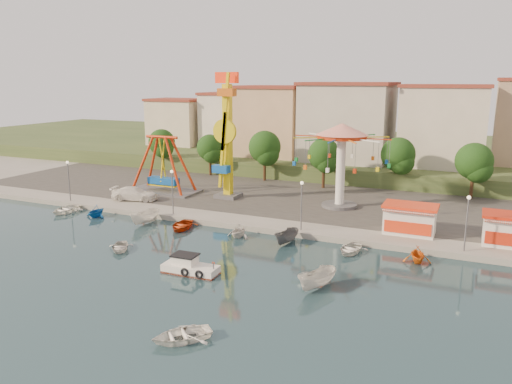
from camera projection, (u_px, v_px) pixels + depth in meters
The scene contains 37 objects.
ground at pixel (168, 265), 44.53m from camera, with size 200.00×200.00×0.00m, color #122B33.
quay_deck at pixel (344, 161), 99.61m from camera, with size 200.00×100.00×0.60m, color #9E998E.
asphalt_pad at pixel (287, 191), 71.08m from camera, with size 90.00×28.00×0.01m, color #4C4944.
hill_terrace at pixel (350, 152), 103.80m from camera, with size 200.00×60.00×3.00m, color #384C26.
pirate_ship_ride at pixel (163, 166), 69.77m from camera, with size 10.00×5.00×8.00m.
kamikaze_tower at pixel (227, 138), 65.38m from camera, with size 3.20×3.10×16.50m.
wave_swinger at pixel (341, 146), 60.75m from camera, with size 11.60×11.60×10.40m.
booth_left at pixel (410, 219), 51.28m from camera, with size 5.40×3.78×3.08m.
booth_mid at pixel (512, 230), 47.52m from camera, with size 5.40×3.78×3.08m.
lamp_post_0 at pixel (69, 182), 65.02m from camera, with size 0.14×0.14×5.00m, color #59595E.
lamp_post_1 at pixel (172, 193), 58.61m from camera, with size 0.14×0.14×5.00m, color #59595E.
lamp_post_2 at pixel (301, 207), 52.21m from camera, with size 0.14×0.14×5.00m, color #59595E.
lamp_post_3 at pixel (466, 225), 45.80m from camera, with size 0.14×0.14×5.00m, color #59595E.
tree_0 at pixel (162, 142), 86.62m from camera, with size 4.60×4.60×7.19m.
tree_1 at pixel (210, 148), 82.02m from camera, with size 4.35×4.35×6.80m.
tree_2 at pixel (265, 147), 77.48m from camera, with size 5.02×5.02×7.85m.
tree_3 at pixel (324, 154), 72.27m from camera, with size 4.68×4.68×7.32m.
tree_4 at pixel (398, 154), 70.89m from camera, with size 4.86×4.86×7.60m.
tree_5 at pixel (474, 161), 65.28m from camera, with size 4.83×4.83×7.54m.
building_0 at pixel (156, 118), 96.89m from camera, with size 9.26×9.53×11.87m, color beige.
building_1 at pixel (224, 126), 97.16m from camera, with size 12.33×9.01×8.63m, color silver.
building_2 at pixel (288, 121), 92.13m from camera, with size 11.95×9.28×11.23m, color tan.
building_3 at pixel (358, 132), 84.02m from camera, with size 12.59×10.50×9.20m, color beige.
building_4 at pixel (445, 133), 81.65m from camera, with size 10.75×9.23×9.24m, color beige.
cabin_motorboat at pixel (189, 268), 42.57m from camera, with size 4.93×2.11×1.71m.
rowboat_a at pixel (120, 247), 48.20m from camera, with size 2.33×3.26×0.68m, color silver.
rowboat_b at pixel (181, 335), 31.51m from camera, with size 2.75×3.85×0.80m, color white.
skiff at pixel (317, 280), 39.16m from camera, with size 1.57×4.17×1.61m, color silver.
van at pixel (135, 194), 65.66m from camera, with size 2.44×6.01×1.74m, color white.
moored_boat_0 at pixel (66, 209), 61.85m from camera, with size 2.98×4.17×0.86m, color white.
moored_boat_1 at pixel (96, 211), 59.84m from camera, with size 2.44×2.82×1.49m, color #1258A6.
moored_boat_2 at pixel (145, 217), 56.95m from camera, with size 1.60×4.24×1.64m, color silver.
moored_boat_3 at pixel (182, 225), 55.07m from camera, with size 2.94×4.12×0.85m, color #B2350E.
moored_boat_4 at pixel (239, 230), 52.19m from camera, with size 2.40×2.78×1.47m, color silver.
moored_boat_5 at pixel (287, 237), 50.04m from camera, with size 1.41×3.75×1.45m, color #525357.
moored_boat_6 at pixel (350, 249), 47.52m from camera, with size 2.66×3.72×0.77m, color silver.
moored_boat_7 at pixel (417, 254), 44.99m from camera, with size 2.49×2.89×1.52m, color orange.
Camera 1 is at (24.41, -35.07, 16.16)m, focal length 35.00 mm.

